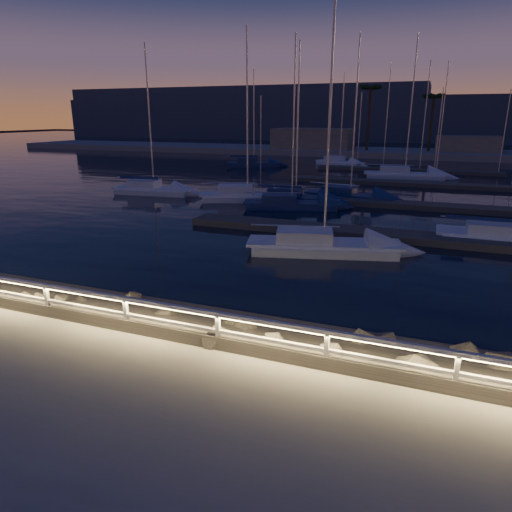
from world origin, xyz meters
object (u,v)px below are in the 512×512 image
object	(u,v)px
sailboat_b	(320,244)
sailboat_g	(348,195)
sailboat_i	(252,163)
sailboat_a	(245,195)
sailboat_e	(152,189)
sailboat_h	(512,236)
sailboat_c	(289,203)
sailboat_m	(339,162)
sailboat_k	(403,174)
guard_rail	(286,333)
sailboat_f	(293,198)

from	to	relation	value
sailboat_b	sailboat_g	distance (m)	15.83
sailboat_b	sailboat_i	xyz separation A→B (m)	(-18.21, 37.04, 0.01)
sailboat_a	sailboat_b	bearing A→B (deg)	-74.14
sailboat_e	sailboat_i	bearing A→B (deg)	84.34
sailboat_i	sailboat_h	bearing A→B (deg)	-73.47
sailboat_c	sailboat_e	distance (m)	13.53
sailboat_b	sailboat_m	distance (m)	43.78
sailboat_h	sailboat_m	distance (m)	41.36
sailboat_b	sailboat_i	world-z (taller)	sailboat_b
sailboat_k	guard_rail	bearing A→B (deg)	-95.83
sailboat_a	sailboat_b	size ratio (longest dim) A/B	1.01
sailboat_g	sailboat_m	world-z (taller)	sailboat_g
sailboat_c	sailboat_h	size ratio (longest dim) A/B	0.88
sailboat_k	sailboat_m	world-z (taller)	sailboat_k
sailboat_i	sailboat_m	world-z (taller)	sailboat_i
sailboat_a	sailboat_h	size ratio (longest dim) A/B	0.96
guard_rail	sailboat_e	size ratio (longest dim) A/B	3.51
sailboat_k	sailboat_f	bearing A→B (deg)	-116.45
sailboat_e	sailboat_f	world-z (taller)	sailboat_e
guard_rail	sailboat_a	xyz separation A→B (m)	(-11.10, 24.31, -0.91)
sailboat_k	sailboat_m	size ratio (longest dim) A/B	1.22
sailboat_h	sailboat_b	bearing A→B (deg)	-150.51
sailboat_c	sailboat_e	bearing A→B (deg)	155.17
sailboat_c	sailboat_h	bearing A→B (deg)	-36.07
sailboat_h	sailboat_k	bearing A→B (deg)	105.54
sailboat_i	sailboat_k	bearing A→B (deg)	-39.00
sailboat_e	sailboat_h	bearing A→B (deg)	-20.01
sailboat_a	sailboat_k	distance (m)	22.45
sailboat_a	sailboat_c	world-z (taller)	sailboat_a
sailboat_b	sailboat_c	size ratio (longest dim) A/B	1.08
sailboat_f	sailboat_e	bearing A→B (deg)	179.07
guard_rail	sailboat_a	bearing A→B (deg)	114.54
sailboat_b	sailboat_m	world-z (taller)	sailboat_b
sailboat_g	sailboat_b	bearing A→B (deg)	-76.48
sailboat_b	sailboat_h	distance (m)	10.87
sailboat_a	sailboat_m	size ratio (longest dim) A/B	1.08
sailboat_c	sailboat_h	xyz separation A→B (m)	(14.27, -5.11, 0.01)
sailboat_a	sailboat_k	size ratio (longest dim) A/B	0.88
sailboat_a	sailboat_f	bearing A→B (deg)	-12.43
sailboat_a	sailboat_m	xyz separation A→B (m)	(1.67, 30.78, -0.02)
guard_rail	sailboat_a	size ratio (longest dim) A/B	3.32
sailboat_c	sailboat_f	xyz separation A→B (m)	(-0.38, 2.43, 0.02)
guard_rail	sailboat_h	size ratio (longest dim) A/B	3.18
sailboat_m	sailboat_g	bearing A→B (deg)	-53.58
sailboat_k	sailboat_a	bearing A→B (deg)	-125.44
sailboat_f	sailboat_i	distance (m)	27.38
sailboat_a	sailboat_h	distance (m)	19.87
sailboat_i	sailboat_c	bearing A→B (deg)	-87.86
guard_rail	sailboat_c	bearing A→B (deg)	106.73
sailboat_b	sailboat_m	bearing A→B (deg)	85.13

